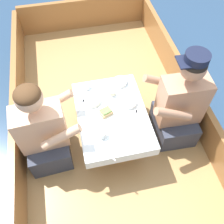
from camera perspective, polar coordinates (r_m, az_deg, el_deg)
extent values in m
plane|color=navy|center=(2.85, -0.46, -6.66)|extent=(60.00, 60.00, 0.00)
cube|color=#A87F4C|center=(2.73, -0.48, -5.22)|extent=(1.83, 3.65, 0.28)
cube|color=#936033|center=(2.52, -20.72, -4.87)|extent=(0.06, 3.65, 0.36)
cube|color=#936033|center=(2.71, 18.14, 1.97)|extent=(0.06, 3.65, 0.36)
cube|color=#936033|center=(3.75, -6.70, 21.42)|extent=(1.71, 0.06, 0.41)
cylinder|color=#B2B2B7|center=(2.39, 0.00, -3.30)|extent=(0.07, 0.07, 0.38)
cube|color=#A87F4C|center=(2.23, 0.00, -0.50)|extent=(0.59, 0.83, 0.02)
cube|color=white|center=(2.22, 0.00, -0.34)|extent=(0.62, 0.86, 0.00)
cube|color=white|center=(2.05, 2.60, -10.67)|extent=(0.62, 0.00, 0.10)
cube|color=white|center=(2.52, -2.09, 6.65)|extent=(0.62, 0.00, 0.10)
cube|color=#333847|center=(2.42, -14.13, -7.75)|extent=(0.38, 0.46, 0.26)
cube|color=tan|center=(2.13, -15.96, -3.31)|extent=(0.41, 0.24, 0.43)
sphere|color=tan|center=(1.85, -18.49, 2.91)|extent=(0.21, 0.21, 0.21)
ellipsoid|color=#472D19|center=(1.81, -18.87, 3.82)|extent=(0.19, 0.19, 0.11)
cylinder|color=tan|center=(2.18, -12.91, 2.30)|extent=(0.34, 0.09, 0.21)
cylinder|color=tan|center=(1.97, -11.48, -5.61)|extent=(0.34, 0.09, 0.21)
cube|color=#333847|center=(2.56, 13.86, -2.62)|extent=(0.38, 0.46, 0.26)
cube|color=tan|center=(2.27, 15.66, 2.54)|extent=(0.41, 0.24, 0.48)
sphere|color=tan|center=(1.99, 18.13, 9.53)|extent=(0.20, 0.20, 0.20)
ellipsoid|color=black|center=(1.96, 18.47, 10.47)|extent=(0.19, 0.19, 0.11)
cylinder|color=tan|center=(2.06, 13.82, -0.44)|extent=(0.34, 0.09, 0.21)
cylinder|color=tan|center=(2.26, 11.05, 6.87)|extent=(0.34, 0.09, 0.21)
cylinder|color=black|center=(1.92, 18.94, 11.76)|extent=(0.19, 0.19, 0.06)
cube|color=black|center=(1.91, 16.20, 10.95)|extent=(0.11, 0.15, 0.01)
cylinder|color=silver|center=(2.21, -1.43, -0.39)|extent=(0.19, 0.19, 0.01)
cylinder|color=silver|center=(2.12, 2.24, -3.98)|extent=(0.21, 0.21, 0.01)
cube|color=tan|center=(2.19, -1.44, -0.04)|extent=(0.12, 0.11, 0.04)
cube|color=#669347|center=(2.17, -1.45, 0.33)|extent=(0.10, 0.09, 0.01)
cylinder|color=silver|center=(2.43, 1.91, 6.93)|extent=(0.13, 0.13, 0.04)
cylinder|color=beige|center=(2.43, 1.92, 7.09)|extent=(0.11, 0.11, 0.02)
cylinder|color=silver|center=(2.28, -4.34, 2.43)|extent=(0.13, 0.13, 0.04)
cylinder|color=beige|center=(2.27, -4.35, 2.58)|extent=(0.11, 0.11, 0.02)
cylinder|color=silver|center=(2.27, 4.05, 2.06)|extent=(0.12, 0.12, 0.04)
cylinder|color=beige|center=(2.26, 4.07, 2.22)|extent=(0.10, 0.10, 0.02)
cylinder|color=silver|center=(2.06, -2.35, -5.17)|extent=(0.07, 0.07, 0.06)
torus|color=silver|center=(2.06, -1.16, -4.91)|extent=(0.04, 0.01, 0.04)
cylinder|color=#3D2314|center=(2.05, -2.37, -4.92)|extent=(0.06, 0.06, 0.01)
cylinder|color=silver|center=(2.39, -5.92, 5.78)|extent=(0.06, 0.06, 0.05)
torus|color=silver|center=(2.39, -4.96, 5.99)|extent=(0.04, 0.01, 0.04)
cylinder|color=#3D2314|center=(2.38, -5.95, 6.03)|extent=(0.05, 0.05, 0.01)
cylinder|color=silver|center=(2.33, 0.02, 4.45)|extent=(0.06, 0.06, 0.05)
cylinder|color=beige|center=(2.33, 0.02, 4.45)|extent=(0.07, 0.07, 0.03)
cube|color=silver|center=(2.26, 0.81, 1.44)|extent=(0.10, 0.15, 0.00)
cube|color=silver|center=(2.01, -0.99, -9.58)|extent=(0.11, 0.15, 0.00)
ellipsoid|color=silver|center=(2.03, -2.43, -8.33)|extent=(0.04, 0.02, 0.01)
cube|color=silver|center=(2.20, 5.26, -1.30)|extent=(0.08, 0.16, 0.00)
cube|color=silver|center=(2.24, 5.57, 0.14)|extent=(0.03, 0.04, 0.00)
cube|color=silver|center=(2.34, -2.83, 3.85)|extent=(0.05, 0.17, 0.00)
ellipsoid|color=silver|center=(2.39, -2.75, 5.17)|extent=(0.04, 0.02, 0.01)
cube|color=silver|center=(2.28, -7.18, 1.28)|extent=(0.10, 0.15, 0.00)
cube|color=silver|center=(2.32, -6.51, 2.58)|extent=(0.04, 0.04, 0.00)
cube|color=silver|center=(2.14, -5.86, -3.53)|extent=(0.02, 0.17, 0.00)
ellipsoid|color=silver|center=(2.18, -6.21, -2.00)|extent=(0.04, 0.02, 0.01)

